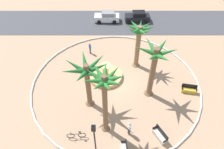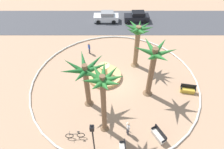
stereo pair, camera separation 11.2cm
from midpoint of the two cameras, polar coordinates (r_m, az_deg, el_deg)
The scene contains 16 objects.
ground_plane at distance 23.18m, azimuth 1.02°, elevation -2.21°, with size 80.00×80.00×0.00m, color tan.
plaza_curb at distance 23.11m, azimuth 1.02°, elevation -2.04°, with size 18.92×18.92×0.20m, color silver.
street_asphalt at distance 34.31m, azimuth 0.76°, elevation 14.62°, with size 48.00×8.00×0.03m, color #424247.
fountain at distance 23.56m, azimuth -1.89°, elevation -0.30°, with size 3.88×3.88×1.88m.
palm_tree_near_fountain at distance 18.30m, azimuth -7.17°, elevation -0.05°, with size 4.33×4.39×5.51m.
palm_tree_by_curb at distance 15.08m, azimuth -2.26°, elevation -3.89°, with size 3.23×3.18×7.06m.
palm_tree_mid_plaza at distance 23.05m, azimuth 7.52°, elevation 10.50°, with size 3.31×3.22×5.74m.
palm_tree_far_side at distance 19.39m, azimuth 11.82°, elevation 3.33°, with size 3.99×3.88×6.26m.
bench_east at distance 23.42m, azimuth 20.80°, elevation -4.09°, with size 1.67×0.79×1.00m.
bench_north at distance 19.15m, azimuth 13.20°, elevation -16.45°, with size 1.20×1.64×1.00m.
lamppost at distance 16.28m, azimuth -5.08°, elevation -17.32°, with size 0.32×0.32×4.13m.
bicycle_red_frame at distance 18.93m, azimuth -10.12°, elevation -16.53°, with size 1.72×0.44×0.94m.
person_cyclist_photo at distance 18.42m, azimuth 4.78°, elevation -14.80°, with size 0.29×0.51×1.71m.
person_pedestrian_stroll at distance 26.89m, azimuth -6.26°, elevation 7.49°, with size 0.32×0.49×1.59m.
parked_car_leftmost at distance 34.17m, azimuth -1.40°, elevation 15.93°, with size 4.01×1.93×1.67m.
parked_car_second at distance 34.42m, azimuth 7.24°, elevation 15.82°, with size 4.05×2.02×1.67m.
Camera 2 is at (-0.32, -16.18, 16.59)m, focal length 32.37 mm.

